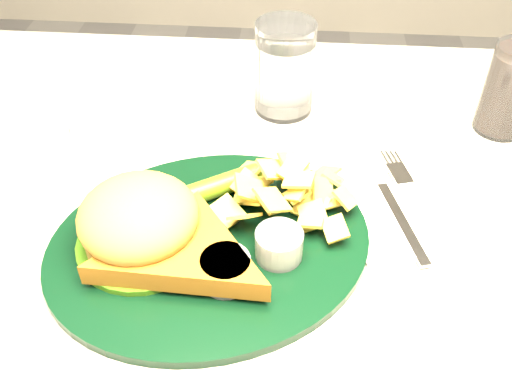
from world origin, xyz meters
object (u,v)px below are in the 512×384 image
Objects in this scene: fork_napkin at (401,216)px; dinner_plate at (208,221)px; water_glass at (285,68)px; cola_glass at (510,90)px; table at (267,373)px.

dinner_plate is at bearing -179.95° from fork_napkin.
water_glass is 1.05× the size of cola_glass.
table is 0.48m from water_glass.
fork_napkin is (0.15, -0.02, 0.38)m from table.
cola_glass is 0.72× the size of fork_napkin.
cola_glass is (0.29, -0.03, -0.00)m from water_glass.
table is 9.88× the size of cola_glass.
dinner_plate is at bearing -127.95° from table.
dinner_plate is 0.28m from water_glass.
fork_napkin is at bearing -7.10° from dinner_plate.
table is 3.48× the size of dinner_plate.
table is at bearing 156.83° from fork_napkin.
dinner_plate is 2.71× the size of water_glass.
water_glass is at bearing 53.80° from dinner_plate.
cola_glass reaches higher than dinner_plate.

